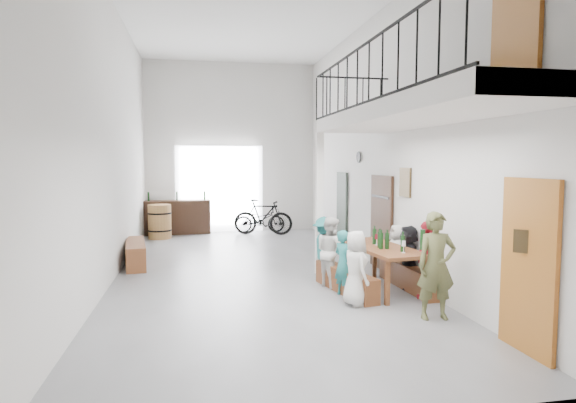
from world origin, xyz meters
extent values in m
plane|color=slate|center=(0.00, 0.00, 0.00)|extent=(12.00, 12.00, 0.00)
plane|color=silver|center=(0.00, 6.00, 2.75)|extent=(5.50, 0.00, 5.50)
plane|color=silver|center=(0.00, -6.00, 2.75)|extent=(5.50, 0.00, 5.50)
plane|color=silver|center=(-2.75, 0.00, 2.75)|extent=(0.00, 12.00, 12.00)
plane|color=silver|center=(2.75, 0.00, 2.75)|extent=(0.00, 12.00, 12.00)
plane|color=white|center=(0.00, 0.00, 5.50)|extent=(12.00, 12.00, 0.00)
cube|color=white|center=(-0.40, 5.94, 1.40)|extent=(2.80, 0.08, 2.80)
cube|color=#9A591D|center=(2.70, -4.90, 1.05)|extent=(0.06, 0.95, 2.10)
cube|color=#3A2416|center=(2.70, -0.30, 1.00)|extent=(0.06, 1.10, 2.00)
cube|color=#283129|center=(2.70, 2.50, 1.00)|extent=(0.06, 0.80, 2.00)
cube|color=#9A591D|center=(2.70, -4.50, 4.10)|extent=(0.06, 0.90, 1.95)
cube|color=#3B2C17|center=(2.72, -1.40, 1.90)|extent=(0.04, 0.45, 0.55)
cylinder|color=white|center=(2.71, 1.20, 2.40)|extent=(0.04, 0.28, 0.28)
cube|color=white|center=(2.00, -3.20, 3.00)|extent=(1.50, 5.60, 0.25)
cube|color=black|center=(1.27, -3.20, 3.98)|extent=(0.03, 5.60, 0.03)
cube|color=black|center=(1.27, -3.20, 3.15)|extent=(0.03, 5.60, 0.03)
cube|color=black|center=(2.00, -0.42, 3.98)|extent=(1.50, 0.03, 0.03)
cube|color=white|center=(1.30, -0.45, 1.44)|extent=(0.14, 0.14, 2.88)
cube|color=brown|center=(2.05, -1.89, 0.76)|extent=(1.06, 2.10, 0.06)
cube|color=brown|center=(1.81, -2.79, 0.36)|extent=(0.07, 0.07, 0.73)
cube|color=brown|center=(2.50, -2.70, 0.36)|extent=(0.07, 0.07, 0.73)
cube|color=brown|center=(1.61, -1.07, 0.36)|extent=(0.07, 0.07, 0.73)
cube|color=brown|center=(2.29, -0.98, 0.36)|extent=(0.07, 0.07, 0.73)
cube|color=brown|center=(1.39, -1.94, 0.21)|extent=(0.63, 1.83, 0.41)
cube|color=brown|center=(2.57, -1.90, 0.22)|extent=(0.32, 1.89, 0.43)
cylinder|color=black|center=(1.98, -2.02, 0.97)|extent=(0.07, 0.07, 0.35)
cylinder|color=black|center=(2.22, -2.45, 0.97)|extent=(0.07, 0.07, 0.35)
cylinder|color=black|center=(1.96, -2.14, 0.97)|extent=(0.07, 0.07, 0.35)
cylinder|color=black|center=(2.03, -1.66, 0.97)|extent=(0.07, 0.07, 0.35)
cylinder|color=black|center=(2.07, -2.15, 0.97)|extent=(0.07, 0.07, 0.35)
cube|color=brown|center=(-2.50, 1.12, 0.26)|extent=(0.64, 1.87, 0.52)
cylinder|color=olive|center=(-2.23, 4.80, 0.51)|extent=(0.68, 0.68, 1.02)
cylinder|color=black|center=(-2.23, 4.80, 0.25)|extent=(0.69, 0.69, 0.05)
cylinder|color=black|center=(-2.23, 4.80, 0.76)|extent=(0.69, 0.69, 0.05)
cube|color=#3A2416|center=(-1.75, 5.65, 0.53)|extent=(2.06, 0.70, 1.07)
cylinder|color=black|center=(-2.61, 5.54, 1.21)|extent=(0.06, 0.06, 0.28)
cylinder|color=black|center=(-1.75, 5.65, 1.21)|extent=(0.06, 0.06, 0.28)
cylinder|color=black|center=(-0.89, 5.71, 1.21)|extent=(0.06, 0.06, 0.28)
imported|color=silver|center=(1.32, -2.68, 0.60)|extent=(0.46, 0.63, 1.20)
imported|color=#227372|center=(1.29, -2.12, 0.57)|extent=(0.40, 0.48, 1.13)
imported|color=silver|center=(1.26, -1.46, 0.65)|extent=(0.66, 0.75, 1.29)
imported|color=#227372|center=(1.28, -0.90, 0.61)|extent=(0.56, 0.85, 1.22)
imported|color=#B41E2D|center=(2.63, -2.49, 0.65)|extent=(0.57, 0.83, 1.30)
imported|color=black|center=(2.59, -1.88, 0.57)|extent=(0.65, 1.12, 1.15)
imported|color=silver|center=(2.67, -1.19, 0.54)|extent=(0.34, 0.52, 1.07)
imported|color=brown|center=(2.25, -3.54, 0.78)|extent=(0.61, 0.43, 1.57)
imported|color=#18521A|center=(2.45, 0.83, 0.20)|extent=(0.44, 0.41, 0.39)
imported|color=black|center=(0.86, 5.45, 0.42)|extent=(1.63, 0.65, 0.84)
imported|color=black|center=(0.90, 4.96, 0.56)|extent=(1.92, 1.06, 1.11)
camera|label=1|loc=(-1.16, -9.88, 2.29)|focal=30.00mm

